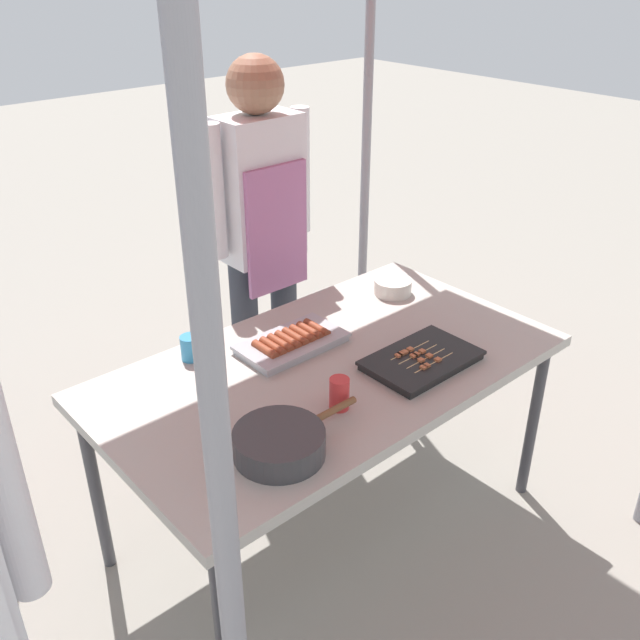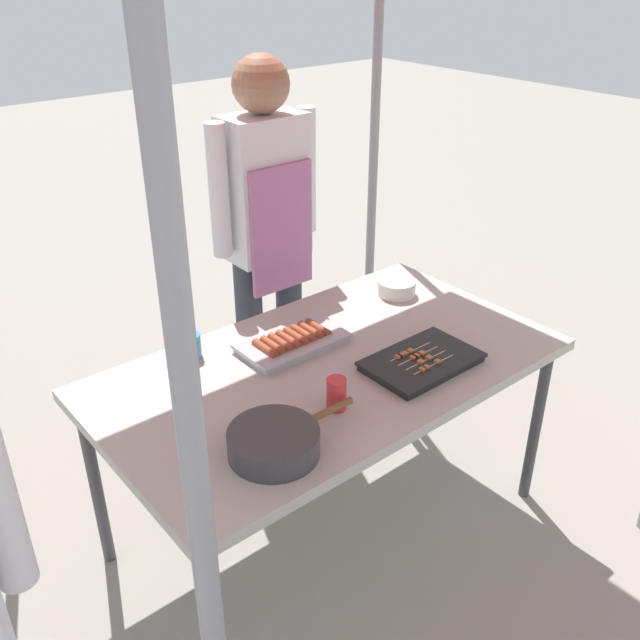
# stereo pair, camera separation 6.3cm
# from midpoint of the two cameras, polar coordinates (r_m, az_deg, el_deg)

# --- Properties ---
(ground_plane) EXTENTS (18.00, 18.00, 0.00)m
(ground_plane) POSITION_cam_midpoint_polar(r_m,az_deg,el_deg) (2.88, 1.31, -16.33)
(ground_plane) COLOR gray
(stall_table) EXTENTS (1.60, 0.90, 0.75)m
(stall_table) POSITION_cam_midpoint_polar(r_m,az_deg,el_deg) (2.44, 1.49, -4.63)
(stall_table) COLOR #B7B2A8
(stall_table) RESTS_ON ground
(tray_grilled_sausages) EXTENTS (0.38, 0.22, 0.05)m
(tray_grilled_sausages) POSITION_cam_midpoint_polar(r_m,az_deg,el_deg) (2.49, -1.56, -1.79)
(tray_grilled_sausages) COLOR #ADADB2
(tray_grilled_sausages) RESTS_ON stall_table
(tray_meat_skewers) EXTENTS (0.39, 0.25, 0.04)m
(tray_meat_skewers) POSITION_cam_midpoint_polar(r_m,az_deg,el_deg) (2.42, 9.03, -3.39)
(tray_meat_skewers) COLOR black
(tray_meat_skewers) RESTS_ON stall_table
(cooking_wok) EXTENTS (0.42, 0.26, 0.08)m
(cooking_wok) POSITION_cam_midpoint_polar(r_m,az_deg,el_deg) (1.99, -2.84, -9.88)
(cooking_wok) COLOR #38383A
(cooking_wok) RESTS_ON stall_table
(condiment_bowl) EXTENTS (0.15, 0.15, 0.06)m
(condiment_bowl) POSITION_cam_midpoint_polar(r_m,az_deg,el_deg) (2.89, 6.90, 2.65)
(condiment_bowl) COLOR silver
(condiment_bowl) RESTS_ON stall_table
(drink_cup_near_edge) EXTENTS (0.07, 0.07, 0.09)m
(drink_cup_near_edge) POSITION_cam_midpoint_polar(r_m,az_deg,el_deg) (2.46, -9.77, -2.09)
(drink_cup_near_edge) COLOR #338CBF
(drink_cup_near_edge) RESTS_ON stall_table
(drink_cup_by_wok) EXTENTS (0.06, 0.06, 0.11)m
(drink_cup_by_wok) POSITION_cam_midpoint_polar(r_m,az_deg,el_deg) (2.16, 2.18, -6.06)
(drink_cup_by_wok) COLOR red
(drink_cup_by_wok) RESTS_ON stall_table
(vendor_woman) EXTENTS (0.52, 0.23, 1.66)m
(vendor_woman) POSITION_cam_midpoint_polar(r_m,az_deg,el_deg) (2.97, -3.77, 7.99)
(vendor_woman) COLOR #333842
(vendor_woman) RESTS_ON ground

